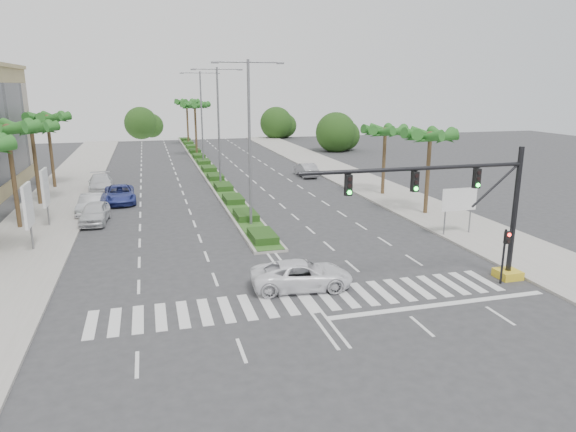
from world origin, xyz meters
name	(u,v)px	position (x,y,z in m)	size (l,w,h in m)	color
ground	(307,300)	(0.00, 0.00, 0.00)	(160.00, 160.00, 0.00)	#333335
footpath_right	(399,198)	(15.20, 20.00, 0.07)	(6.00, 120.00, 0.15)	gray
footpath_left	(44,220)	(-15.20, 20.00, 0.07)	(6.00, 120.00, 0.15)	gray
median	(204,165)	(0.00, 45.00, 0.10)	(2.20, 75.00, 0.20)	gray
median_grass	(204,164)	(0.00, 45.00, 0.22)	(1.80, 75.00, 0.04)	#214F1B
signal_gantry	(478,220)	(9.27, 0.00, 3.46)	(12.60, 1.20, 7.20)	gold
pedestrian_signal	(505,247)	(10.60, -0.68, 2.04)	(0.28, 0.36, 3.00)	black
direction_sign	(459,201)	(13.50, 7.99, 2.45)	(2.70, 0.11, 3.40)	slate
billboard_near	(28,206)	(-14.50, 12.00, 2.96)	(0.18, 2.10, 4.35)	slate
billboard_far	(45,188)	(-14.50, 18.00, 2.96)	(0.18, 2.10, 4.35)	slate
palm_left_mid	(7,132)	(-16.50, 18.00, 7.08)	(4.57, 4.68, 7.95)	brown
palm_left_far	(32,131)	(-16.50, 26.00, 6.50)	(4.57, 4.68, 7.35)	brown
palm_left_end	(47,120)	(-16.50, 34.00, 6.88)	(4.57, 4.68, 7.75)	brown
palm_right_near	(430,138)	(14.50, 14.00, 6.20)	(4.57, 4.68, 7.05)	brown
palm_right_far	(385,133)	(14.50, 22.00, 5.91)	(4.57, 4.68, 6.75)	brown
palm_median_a	(195,107)	(0.00, 55.00, 7.17)	(4.57, 4.68, 8.05)	brown
palm_median_b	(187,104)	(0.00, 70.00, 7.17)	(4.57, 4.68, 8.05)	brown
streetlight_near	(249,135)	(0.00, 14.00, 6.81)	(5.10, 0.25, 12.00)	slate
streetlight_mid	(218,121)	(0.00, 30.00, 6.81)	(5.10, 0.25, 12.00)	slate
streetlight_far	(201,113)	(0.00, 46.00, 6.81)	(5.10, 0.25, 12.00)	slate
car_parked_a	(95,213)	(-11.28, 18.25, 0.81)	(1.91, 4.74, 1.62)	silver
car_parked_b	(92,204)	(-11.80, 21.50, 0.80)	(1.70, 4.88, 1.61)	silver
car_parked_c	(120,194)	(-9.73, 25.17, 0.78)	(2.58, 5.61, 1.56)	navy
car_parked_d	(101,183)	(-11.80, 31.13, 0.82)	(2.28, 5.62, 1.63)	silver
car_crossing	(302,275)	(0.19, 1.58, 0.73)	(2.42, 5.26, 1.46)	white
car_right	(306,170)	(10.48, 33.85, 0.79)	(1.67, 4.79, 1.58)	#AAA9AE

